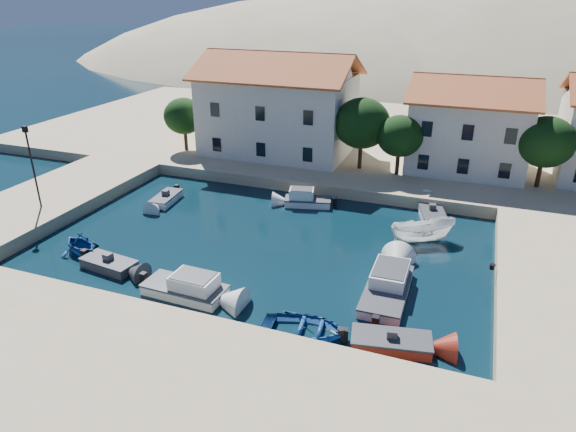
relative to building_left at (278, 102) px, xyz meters
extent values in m
plane|color=black|center=(6.00, -28.00, -5.94)|extent=(400.00, 400.00, 0.00)
cube|color=tan|center=(6.00, -34.00, -5.44)|extent=(52.00, 12.00, 1.00)
cube|color=tan|center=(-13.00, -18.00, -5.44)|extent=(8.00, 20.00, 1.00)
cube|color=tan|center=(8.00, 10.00, -5.44)|extent=(80.00, 36.00, 1.00)
ellipsoid|color=tan|center=(-4.00, 82.00, -25.94)|extent=(198.00, 126.00, 72.00)
ellipsoid|color=tan|center=(41.00, 102.00, -30.94)|extent=(220.00, 176.00, 99.00)
cube|color=beige|center=(0.00, 0.00, -1.19)|extent=(14.00, 9.00, 7.50)
pyramid|color=#A94326|center=(0.00, 0.00, 3.66)|extent=(14.70, 9.45, 2.20)
cube|color=beige|center=(18.00, 1.00, -1.69)|extent=(10.00, 8.00, 6.50)
pyramid|color=#A94326|center=(18.00, 1.00, 2.46)|extent=(10.50, 8.40, 1.80)
cylinder|color=#382314|center=(-9.00, -3.00, -3.69)|extent=(0.36, 0.36, 2.50)
ellipsoid|color=black|center=(-9.00, -3.00, -1.44)|extent=(4.00, 4.00, 3.60)
cylinder|color=#382314|center=(9.00, -2.50, -3.44)|extent=(0.36, 0.36, 3.00)
ellipsoid|color=black|center=(9.00, -2.50, -0.74)|extent=(5.00, 5.00, 4.50)
cylinder|color=#382314|center=(12.50, -3.00, -3.69)|extent=(0.36, 0.36, 2.50)
ellipsoid|color=black|center=(12.50, -3.00, -1.44)|extent=(4.00, 4.00, 3.60)
cylinder|color=#382314|center=(24.00, -2.00, -3.56)|extent=(0.36, 0.36, 2.75)
ellipsoid|color=black|center=(24.00, -2.00, -1.09)|extent=(4.60, 4.60, 4.14)
cylinder|color=black|center=(-11.50, -20.00, -1.94)|extent=(0.14, 0.14, 6.00)
cube|color=black|center=(-11.50, -20.00, 1.06)|extent=(0.35, 0.25, 0.45)
cylinder|color=black|center=(14.00, -27.20, -4.79)|extent=(0.36, 0.36, 0.30)
cylinder|color=black|center=(20.70, -18.00, -4.79)|extent=(0.36, 0.36, 0.30)
cube|color=#38393E|center=(-1.78, -24.50, -5.69)|extent=(3.69, 1.99, 0.90)
cube|color=#38393E|center=(-1.78, -24.50, -5.36)|extent=(3.78, 2.03, 0.10)
cube|color=#38393E|center=(-1.78, -24.50, -5.14)|extent=(0.56, 0.56, 0.50)
cube|color=white|center=(4.28, -25.45, -5.69)|extent=(4.82, 2.19, 0.90)
cube|color=#38393E|center=(4.28, -25.45, -5.36)|extent=(4.93, 2.23, 0.10)
cube|color=white|center=(4.28, -25.45, -4.99)|extent=(2.57, 1.81, 0.90)
imported|color=navy|center=(11.97, -26.40, -5.94)|extent=(4.84, 3.74, 0.92)
cube|color=maroon|center=(16.26, -26.02, -5.69)|extent=(4.07, 2.39, 0.90)
cube|color=#38393E|center=(16.26, -26.02, -5.36)|extent=(4.16, 2.44, 0.10)
cube|color=#38393E|center=(16.26, -26.02, -5.14)|extent=(0.58, 0.58, 0.50)
cube|color=white|center=(15.17, -21.46, -5.69)|extent=(2.38, 5.69, 0.90)
cube|color=#38393E|center=(15.17, -21.46, -5.36)|extent=(2.43, 5.82, 0.10)
cube|color=white|center=(15.17, -21.46, -4.99)|extent=(2.00, 3.02, 0.90)
imported|color=white|center=(16.18, -13.70, -5.94)|extent=(4.90, 3.82, 1.79)
cube|color=white|center=(16.32, -9.08, -5.69)|extent=(2.64, 4.03, 0.90)
cube|color=#38393E|center=(16.32, -9.08, -5.36)|extent=(2.69, 4.12, 0.10)
cube|color=#38393E|center=(16.32, -9.08, -5.14)|extent=(0.61, 0.61, 0.50)
imported|color=navy|center=(-4.90, -23.42, -5.94)|extent=(3.95, 3.68, 1.69)
cube|color=white|center=(-4.54, -13.79, -5.69)|extent=(1.85, 3.49, 0.90)
cube|color=#38393E|center=(-4.54, -13.79, -5.36)|extent=(1.89, 3.57, 0.10)
cube|color=#38393E|center=(-4.54, -13.79, -5.14)|extent=(0.55, 0.55, 0.50)
cube|color=white|center=(6.64, -10.35, -5.69)|extent=(3.92, 2.38, 0.90)
cube|color=#38393E|center=(6.64, -10.35, -5.36)|extent=(4.01, 2.43, 0.10)
cube|color=white|center=(6.64, -10.35, -4.99)|extent=(2.19, 1.74, 0.90)
camera|label=1|loc=(18.75, -46.95, 10.24)|focal=32.00mm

